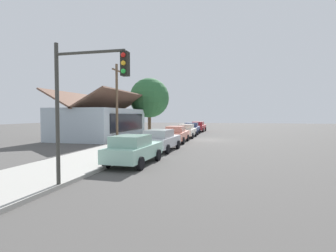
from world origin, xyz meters
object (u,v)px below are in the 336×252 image
(car_seafoam, at_px, (133,149))
(car_ivory, at_px, (187,131))
(car_cherry, at_px, (198,126))
(car_silver, at_px, (161,140))
(car_navy, at_px, (192,128))
(car_coral, at_px, (176,134))
(traffic_light_main, at_px, (84,91))
(fire_hydrant_red, at_px, (181,131))
(shade_tree, at_px, (149,98))
(utility_pole_wooden, at_px, (117,102))

(car_seafoam, distance_m, car_ivory, 17.19)
(car_seafoam, xyz_separation_m, car_cherry, (28.67, -0.02, 0.00))
(car_silver, xyz_separation_m, car_cherry, (23.19, 0.00, -0.00))
(car_silver, xyz_separation_m, car_ivory, (11.71, 0.02, -0.00))
(car_seafoam, xyz_separation_m, car_navy, (22.84, 0.20, 0.00))
(car_coral, distance_m, car_cherry, 17.15)
(car_seafoam, xyz_separation_m, car_ivory, (17.19, -0.00, 0.00))
(car_ivory, distance_m, traffic_light_main, 22.32)
(traffic_light_main, bearing_deg, fire_hydrant_red, 3.51)
(car_coral, distance_m, fire_hydrant_red, 10.68)
(car_silver, distance_m, shade_tree, 17.37)
(utility_pole_wooden, height_order, fire_hydrant_red, utility_pole_wooden)
(car_seafoam, relative_size, car_coral, 0.93)
(car_cherry, distance_m, traffic_light_main, 33.75)
(car_seafoam, distance_m, car_coral, 11.52)
(car_ivory, distance_m, fire_hydrant_red, 5.15)
(car_cherry, height_order, shade_tree, shade_tree)
(car_ivory, distance_m, car_navy, 5.66)
(car_seafoam, bearing_deg, fire_hydrant_red, 6.16)
(car_silver, xyz_separation_m, traffic_light_main, (-10.45, -0.07, 2.67))
(traffic_light_main, height_order, fire_hydrant_red, traffic_light_main)
(car_ivory, bearing_deg, car_navy, 1.98)
(car_cherry, relative_size, utility_pole_wooden, 0.65)
(utility_pole_wooden, bearing_deg, car_silver, -129.85)
(fire_hydrant_red, bearing_deg, car_cherry, -13.56)
(car_seafoam, relative_size, car_navy, 1.00)
(car_seafoam, bearing_deg, car_coral, 2.26)
(car_cherry, bearing_deg, car_seafoam, -178.40)
(car_cherry, bearing_deg, utility_pole_wooden, 164.86)
(shade_tree, bearing_deg, car_navy, -74.54)
(car_ivory, distance_m, car_cherry, 11.48)
(car_cherry, bearing_deg, car_silver, -178.35)
(car_seafoam, relative_size, car_cherry, 0.93)
(shade_tree, bearing_deg, car_ivory, -125.01)
(car_seafoam, bearing_deg, utility_pole_wooden, 30.87)
(car_silver, height_order, shade_tree, shade_tree)
(car_navy, bearing_deg, car_coral, 179.22)
(car_cherry, bearing_deg, traffic_light_main, -178.24)
(car_seafoam, height_order, utility_pole_wooden, utility_pole_wooden)
(utility_pole_wooden, bearing_deg, car_seafoam, -151.23)
(car_cherry, xyz_separation_m, shade_tree, (-7.38, 5.86, 4.16))
(traffic_light_main, bearing_deg, car_coral, 0.43)
(car_coral, xyz_separation_m, car_cherry, (17.15, -0.05, 0.00))
(car_ivory, height_order, fire_hydrant_red, car_ivory)
(car_silver, bearing_deg, car_coral, 2.77)
(car_coral, relative_size, traffic_light_main, 0.93)
(car_navy, xyz_separation_m, traffic_light_main, (-27.82, -0.29, 2.68))
(car_seafoam, distance_m, car_silver, 5.48)
(shade_tree, bearing_deg, traffic_light_main, -167.26)
(fire_hydrant_red, bearing_deg, car_ivory, -162.21)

